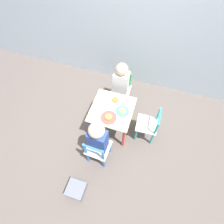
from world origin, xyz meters
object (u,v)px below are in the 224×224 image
Objects in this scene: child_back at (121,83)px; plate_right at (122,111)px; chair_blue at (98,150)px; chair_teal at (148,125)px; kids_table at (112,112)px; storage_bin at (76,189)px; plate_front at (109,117)px; plate_back at (115,100)px; chair_green at (121,90)px; child_front at (99,138)px.

child_back reaches higher than plate_right.
plate_right is (0.15, 0.48, 0.20)m from chair_blue.
chair_teal is at bearing 3.43° from plate_right.
child_back is at bearing 91.44° from kids_table.
storage_bin is at bearing 78.64° from chair_blue.
child_back is 4.09× the size of plate_front.
chair_blue and chair_teal have the same top height.
chair_teal is at bearing -132.34° from chair_blue.
storage_bin is (-0.14, -1.06, -0.40)m from plate_back.
chair_green is 3.17× the size of plate_right.
chair_green reaches higher than plate_right.
chair_blue is 0.54m from plate_right.
plate_back is (0.00, 0.13, 0.09)m from kids_table.
kids_table is 2.67× the size of plate_front.
child_front is (-0.02, -0.42, 0.10)m from kids_table.
plate_front is 0.18m from plate_right.
plate_front is 0.99× the size of plate_back.
kids_table is 0.16m from plate_back.
plate_front is (-0.48, -0.15, 0.20)m from chair_teal.
chair_green is at bearing 106.52° from plate_right.
plate_back is (0.00, 0.26, 0.00)m from plate_front.
chair_teal is at bearing -40.57° from child_back.
plate_front is 0.26m from plate_back.
child_front is at bearing -94.08° from plate_front.
storage_bin is (-0.14, -0.80, -0.40)m from plate_front.
chair_green is 0.68× the size of child_back.
child_back is 0.29m from plate_back.
child_back is 1.42m from storage_bin.
plate_back is at bearing -105.34° from chair_teal.
child_front is 0.29m from plate_front.
child_back is at bearing 91.10° from plate_front.
child_front is 0.99× the size of child_back.
plate_back reaches higher than kids_table.
plate_back is (-0.48, 0.11, 0.20)m from chair_teal.
chair_teal is at bearing 17.50° from plate_front.
chair_teal is (0.49, -0.46, 0.00)m from chair_green.
kids_table reaches higher than storage_bin.
chair_teal reaches higher than plate_front.
chair_teal is 2.78× the size of plate_front.
kids_table is 0.66× the size of child_front.
chair_teal reaches higher than storage_bin.
chair_green is 2.78× the size of plate_front.
plate_back is 0.18m from plate_right.
plate_right is at bearing 0.00° from kids_table.
plate_back is (0.02, 0.55, -0.01)m from child_front.
plate_front is at bearing -91.26° from child_front.
chair_green is 0.21m from child_back.
child_back reaches higher than chair_blue.
plate_right is (0.14, -0.42, -0.01)m from child_back.
plate_right is (0.13, 0.00, 0.09)m from kids_table.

